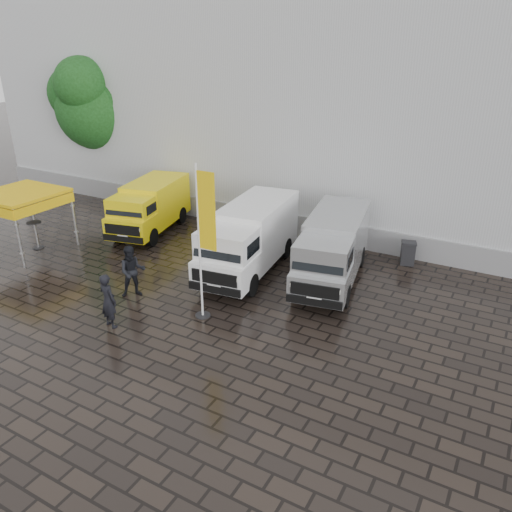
{
  "coord_description": "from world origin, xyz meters",
  "views": [
    {
      "loc": [
        8.14,
        -11.56,
        8.28
      ],
      "look_at": [
        0.4,
        2.2,
        1.41
      ],
      "focal_mm": 35.0,
      "sensor_mm": 36.0,
      "label": 1
    }
  ],
  "objects_px": {
    "wheelie_bin": "(408,253)",
    "person_tent": "(132,271)",
    "van_yellow": "(150,208)",
    "van_white": "(249,240)",
    "flagpole": "(204,236)",
    "canopy_tent": "(20,196)",
    "person_front": "(108,301)",
    "cocktail_table": "(36,235)",
    "van_silver": "(332,250)"
  },
  "relations": [
    {
      "from": "wheelie_bin",
      "to": "person_tent",
      "type": "xyz_separation_m",
      "value": [
        -7.68,
        -7.41,
        0.46
      ]
    },
    {
      "from": "van_yellow",
      "to": "van_white",
      "type": "height_order",
      "value": "van_white"
    },
    {
      "from": "van_yellow",
      "to": "flagpole",
      "type": "distance_m",
      "value": 8.71
    },
    {
      "from": "canopy_tent",
      "to": "person_tent",
      "type": "xyz_separation_m",
      "value": [
        6.76,
        -0.94,
        -1.45
      ]
    },
    {
      "from": "person_tent",
      "to": "person_front",
      "type": "bearing_deg",
      "value": -112.96
    },
    {
      "from": "cocktail_table",
      "to": "person_front",
      "type": "bearing_deg",
      "value": -23.38
    },
    {
      "from": "van_white",
      "to": "van_silver",
      "type": "distance_m",
      "value": 3.18
    },
    {
      "from": "van_yellow",
      "to": "cocktail_table",
      "type": "distance_m",
      "value": 4.97
    },
    {
      "from": "van_yellow",
      "to": "person_tent",
      "type": "xyz_separation_m",
      "value": [
        3.66,
        -5.23,
        -0.21
      ]
    },
    {
      "from": "van_yellow",
      "to": "van_white",
      "type": "bearing_deg",
      "value": -26.44
    },
    {
      "from": "flagpole",
      "to": "person_tent",
      "type": "relative_size",
      "value": 2.71
    },
    {
      "from": "cocktail_table",
      "to": "person_front",
      "type": "height_order",
      "value": "person_front"
    },
    {
      "from": "flagpole",
      "to": "person_front",
      "type": "relative_size",
      "value": 2.81
    },
    {
      "from": "wheelie_bin",
      "to": "flagpole",
      "type": "bearing_deg",
      "value": -138.54
    },
    {
      "from": "van_yellow",
      "to": "person_front",
      "type": "height_order",
      "value": "van_yellow"
    },
    {
      "from": "van_yellow",
      "to": "flagpole",
      "type": "relative_size",
      "value": 0.98
    },
    {
      "from": "van_white",
      "to": "person_tent",
      "type": "bearing_deg",
      "value": -130.28
    },
    {
      "from": "van_white",
      "to": "van_silver",
      "type": "height_order",
      "value": "van_white"
    },
    {
      "from": "van_silver",
      "to": "wheelie_bin",
      "type": "bearing_deg",
      "value": 44.05
    },
    {
      "from": "canopy_tent",
      "to": "cocktail_table",
      "type": "relative_size",
      "value": 2.46
    },
    {
      "from": "person_front",
      "to": "canopy_tent",
      "type": "bearing_deg",
      "value": -10.68
    },
    {
      "from": "van_white",
      "to": "wheelie_bin",
      "type": "distance_m",
      "value": 6.4
    },
    {
      "from": "van_silver",
      "to": "cocktail_table",
      "type": "distance_m",
      "value": 12.61
    },
    {
      "from": "canopy_tent",
      "to": "wheelie_bin",
      "type": "xyz_separation_m",
      "value": [
        14.44,
        6.47,
        -1.91
      ]
    },
    {
      "from": "van_white",
      "to": "canopy_tent",
      "type": "xyz_separation_m",
      "value": [
        -9.24,
        -2.82,
        1.1
      ]
    },
    {
      "from": "cocktail_table",
      "to": "wheelie_bin",
      "type": "xyz_separation_m",
      "value": [
        14.28,
        6.16,
        -0.13
      ]
    },
    {
      "from": "wheelie_bin",
      "to": "person_front",
      "type": "relative_size",
      "value": 0.52
    },
    {
      "from": "flagpole",
      "to": "person_tent",
      "type": "distance_m",
      "value": 3.62
    },
    {
      "from": "van_yellow",
      "to": "person_tent",
      "type": "height_order",
      "value": "van_yellow"
    },
    {
      "from": "person_front",
      "to": "van_silver",
      "type": "bearing_deg",
      "value": -116.81
    },
    {
      "from": "van_yellow",
      "to": "person_front",
      "type": "xyz_separation_m",
      "value": [
        4.41,
        -7.15,
        -0.24
      ]
    },
    {
      "from": "van_white",
      "to": "canopy_tent",
      "type": "height_order",
      "value": "canopy_tent"
    },
    {
      "from": "van_silver",
      "to": "flagpole",
      "type": "xyz_separation_m",
      "value": [
        -2.49,
        -4.49,
        1.6
      ]
    },
    {
      "from": "canopy_tent",
      "to": "flagpole",
      "type": "distance_m",
      "value": 9.9
    },
    {
      "from": "van_yellow",
      "to": "van_silver",
      "type": "bearing_deg",
      "value": -17.66
    },
    {
      "from": "wheelie_bin",
      "to": "van_silver",
      "type": "bearing_deg",
      "value": -142.46
    },
    {
      "from": "van_silver",
      "to": "cocktail_table",
      "type": "relative_size",
      "value": 4.72
    },
    {
      "from": "van_yellow",
      "to": "van_silver",
      "type": "relative_size",
      "value": 0.88
    },
    {
      "from": "flagpole",
      "to": "wheelie_bin",
      "type": "relative_size",
      "value": 5.37
    },
    {
      "from": "van_yellow",
      "to": "wheelie_bin",
      "type": "xyz_separation_m",
      "value": [
        11.34,
        2.18,
        -0.67
      ]
    },
    {
      "from": "van_yellow",
      "to": "wheelie_bin",
      "type": "distance_m",
      "value": 11.57
    },
    {
      "from": "van_silver",
      "to": "canopy_tent",
      "type": "bearing_deg",
      "value": -174.27
    },
    {
      "from": "canopy_tent",
      "to": "person_tent",
      "type": "height_order",
      "value": "canopy_tent"
    },
    {
      "from": "van_yellow",
      "to": "van_white",
      "type": "xyz_separation_m",
      "value": [
        6.15,
        -1.47,
        0.13
      ]
    },
    {
      "from": "flagpole",
      "to": "van_silver",
      "type": "bearing_deg",
      "value": 61.01
    },
    {
      "from": "wheelie_bin",
      "to": "van_yellow",
      "type": "bearing_deg",
      "value": 174.09
    },
    {
      "from": "van_silver",
      "to": "cocktail_table",
      "type": "height_order",
      "value": "van_silver"
    },
    {
      "from": "flagpole",
      "to": "wheelie_bin",
      "type": "bearing_deg",
      "value": 58.25
    },
    {
      "from": "van_silver",
      "to": "person_front",
      "type": "bearing_deg",
      "value": -137.28
    },
    {
      "from": "canopy_tent",
      "to": "flagpole",
      "type": "relative_size",
      "value": 0.58
    }
  ]
}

